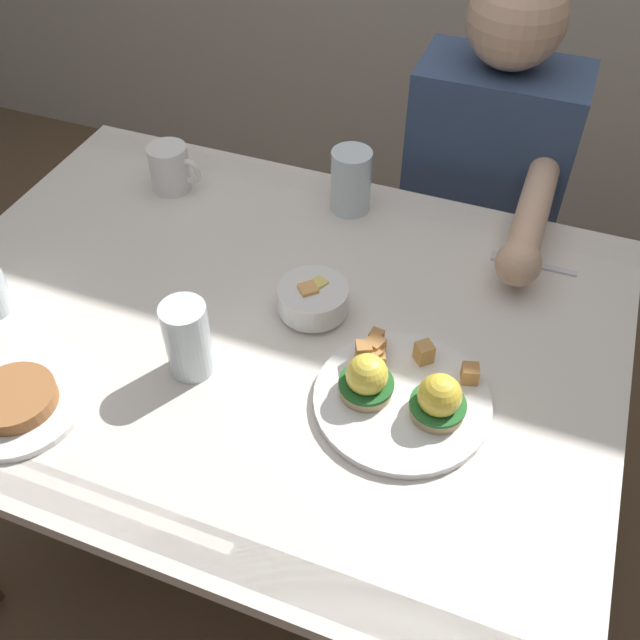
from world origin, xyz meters
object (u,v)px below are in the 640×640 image
object	(u,v)px
fruit_bowl	(313,299)
side_plate	(17,402)
water_glass_near	(351,184)
coffee_mug	(170,167)
water_glass_extra	(188,343)
eggs_benedict_plate	(402,392)
diner_person	(481,200)
dining_table	(263,361)
fork	(528,263)

from	to	relation	value
fruit_bowl	side_plate	size ratio (longest dim) A/B	0.60
fruit_bowl	water_glass_near	xyz separation A→B (m)	(-0.04, 0.30, 0.03)
coffee_mug	water_glass_extra	bearing A→B (deg)	-57.49
eggs_benedict_plate	coffee_mug	xyz separation A→B (m)	(-0.60, 0.37, 0.03)
fruit_bowl	diner_person	distance (m)	0.59
eggs_benedict_plate	water_glass_extra	size ratio (longest dim) A/B	2.04
side_plate	diner_person	bearing A→B (deg)	59.37
side_plate	diner_person	size ratio (longest dim) A/B	0.18
water_glass_near	dining_table	bearing A→B (deg)	-96.46
fruit_bowl	coffee_mug	xyz separation A→B (m)	(-0.40, 0.24, 0.02)
dining_table	side_plate	xyz separation A→B (m)	(-0.26, -0.30, 0.12)
fork	fruit_bowl	bearing A→B (deg)	-141.70
water_glass_near	water_glass_extra	world-z (taller)	water_glass_extra
water_glass_near	diner_person	bearing A→B (deg)	47.03
fork	diner_person	bearing A→B (deg)	114.10
fruit_bowl	side_plate	xyz separation A→B (m)	(-0.34, -0.35, -0.02)
eggs_benedict_plate	side_plate	distance (m)	0.58
dining_table	fruit_bowl	bearing A→B (deg)	32.84
fork	side_plate	bearing A→B (deg)	-137.67
eggs_benedict_plate	fork	xyz separation A→B (m)	(0.13, 0.39, -0.02)
side_plate	fruit_bowl	bearing A→B (deg)	45.72
dining_table	eggs_benedict_plate	distance (m)	0.31
coffee_mug	water_glass_extra	distance (m)	0.50
dining_table	fruit_bowl	distance (m)	0.17
fork	side_plate	size ratio (longest dim) A/B	0.78
eggs_benedict_plate	diner_person	world-z (taller)	diner_person
water_glass_extra	diner_person	size ratio (longest dim) A/B	0.12
coffee_mug	diner_person	world-z (taller)	diner_person
eggs_benedict_plate	coffee_mug	size ratio (longest dim) A/B	2.43
fruit_bowl	fork	distance (m)	0.41
eggs_benedict_plate	coffee_mug	bearing A→B (deg)	148.01
fruit_bowl	coffee_mug	world-z (taller)	coffee_mug
dining_table	water_glass_near	bearing A→B (deg)	83.54
water_glass_near	diner_person	size ratio (longest dim) A/B	0.11
water_glass_extra	eggs_benedict_plate	bearing A→B (deg)	8.57
dining_table	water_glass_extra	size ratio (longest dim) A/B	9.05
dining_table	side_plate	bearing A→B (deg)	-131.29
fork	water_glass_near	xyz separation A→B (m)	(-0.36, 0.05, 0.05)
eggs_benedict_plate	side_plate	world-z (taller)	eggs_benedict_plate
water_glass_near	side_plate	size ratio (longest dim) A/B	0.64
water_glass_extra	fork	bearing A→B (deg)	43.92
dining_table	water_glass_near	distance (m)	0.39
dining_table	fork	bearing A→B (deg)	37.30
eggs_benedict_plate	fork	bearing A→B (deg)	71.77
coffee_mug	fork	world-z (taller)	coffee_mug
fruit_bowl	side_plate	distance (m)	0.49
eggs_benedict_plate	side_plate	size ratio (longest dim) A/B	1.35
dining_table	coffee_mug	distance (m)	0.46
coffee_mug	fork	bearing A→B (deg)	1.36
water_glass_extra	diner_person	distance (m)	0.82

